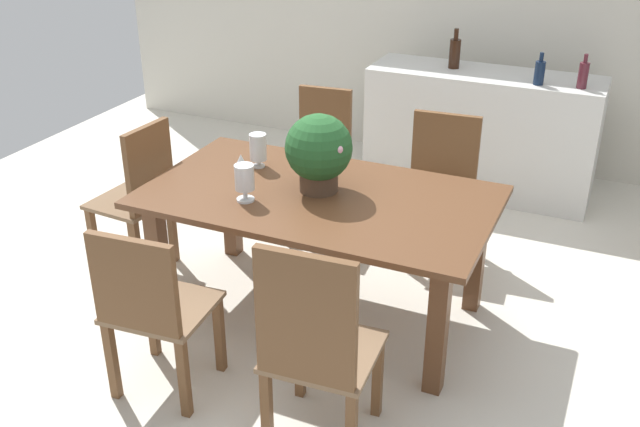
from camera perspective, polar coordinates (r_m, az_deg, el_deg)
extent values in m
plane|color=silver|center=(4.49, 0.72, -6.54)|extent=(7.04, 7.04, 0.00)
cube|color=beige|center=(6.35, 10.52, 15.64)|extent=(6.40, 0.10, 2.60)
cube|color=brown|center=(4.01, -0.09, 1.30)|extent=(1.90, 1.09, 0.04)
cube|color=brown|center=(4.25, -12.42, -3.61)|extent=(0.09, 0.09, 0.73)
cube|color=brown|center=(3.64, 9.12, -8.89)|extent=(0.09, 0.09, 0.73)
cube|color=brown|center=(4.84, -6.90, 0.75)|extent=(0.09, 0.09, 0.73)
cube|color=brown|center=(4.31, 12.06, -3.08)|extent=(0.09, 0.09, 0.73)
cube|color=brown|center=(3.84, -7.82, -9.25)|extent=(0.05, 0.05, 0.44)
cube|color=brown|center=(4.01, -12.91, -7.98)|extent=(0.05, 0.05, 0.44)
cube|color=brown|center=(3.59, -10.52, -12.43)|extent=(0.05, 0.05, 0.44)
cube|color=brown|center=(3.77, -15.86, -10.88)|extent=(0.05, 0.05, 0.44)
cube|color=brown|center=(3.66, -12.13, -7.13)|extent=(0.50, 0.48, 0.03)
cube|color=brown|center=(3.39, -14.25, -5.39)|extent=(0.43, 0.07, 0.47)
cube|color=brown|center=(3.55, 4.50, -12.51)|extent=(0.05, 0.05, 0.44)
cube|color=brown|center=(3.65, -1.56, -11.18)|extent=(0.05, 0.05, 0.44)
cube|color=brown|center=(3.37, -4.16, -15.02)|extent=(0.05, 0.05, 0.44)
cube|color=brown|center=(3.30, 0.32, -10.66)|extent=(0.50, 0.50, 0.03)
cube|color=brown|center=(2.96, -1.12, -8.22)|extent=(0.43, 0.07, 0.60)
cube|color=brown|center=(5.09, -14.50, -0.36)|extent=(0.05, 0.05, 0.44)
cube|color=brown|center=(4.88, -17.17, -1.96)|extent=(0.05, 0.05, 0.44)
cube|color=brown|center=(4.87, -11.37, -1.27)|extent=(0.05, 0.05, 0.44)
cube|color=brown|center=(4.65, -14.01, -3.00)|extent=(0.05, 0.05, 0.44)
cube|color=brown|center=(4.77, -14.58, 0.87)|extent=(0.46, 0.45, 0.03)
cube|color=brown|center=(4.53, -13.12, 3.50)|extent=(0.07, 0.39, 0.52)
cube|color=brown|center=(4.77, 6.12, -1.49)|extent=(0.05, 0.05, 0.44)
cube|color=brown|center=(4.71, 10.81, -2.26)|extent=(0.05, 0.05, 0.44)
cube|color=brown|center=(5.06, 7.06, 0.15)|extent=(0.05, 0.05, 0.44)
cube|color=brown|center=(5.00, 11.49, -0.55)|extent=(0.05, 0.05, 0.44)
cube|color=brown|center=(4.78, 9.06, 1.49)|extent=(0.50, 0.43, 0.03)
cube|color=brown|center=(4.85, 9.72, 5.01)|extent=(0.44, 0.07, 0.47)
cube|color=brown|center=(5.03, -2.82, 0.15)|extent=(0.05, 0.05, 0.44)
cube|color=brown|center=(4.92, 0.75, -0.40)|extent=(0.05, 0.05, 0.44)
cube|color=brown|center=(5.35, -1.33, 1.86)|extent=(0.05, 0.05, 0.44)
cube|color=brown|center=(5.25, 2.04, 1.38)|extent=(0.05, 0.05, 0.44)
cube|color=brown|center=(5.04, -0.34, 3.19)|extent=(0.44, 0.49, 0.03)
cube|color=brown|center=(5.12, 0.42, 6.91)|extent=(0.37, 0.07, 0.53)
cylinder|color=#4C3828|center=(4.02, -0.10, 2.56)|extent=(0.21, 0.21, 0.11)
sphere|color=#235628|center=(3.95, -0.10, 5.14)|extent=(0.37, 0.37, 0.37)
sphere|color=#DB9EB2|center=(4.01, -1.50, 6.03)|extent=(0.05, 0.05, 0.05)
sphere|color=#DB9EB2|center=(3.82, 1.46, 4.99)|extent=(0.05, 0.05, 0.05)
sphere|color=#DB9EB2|center=(4.06, -1.36, 5.86)|extent=(0.04, 0.04, 0.04)
sphere|color=#DB9EB2|center=(4.10, 0.00, 5.76)|extent=(0.04, 0.04, 0.04)
cylinder|color=silver|center=(4.36, -4.78, 3.71)|extent=(0.07, 0.07, 0.01)
cylinder|color=silver|center=(4.35, -4.79, 3.99)|extent=(0.02, 0.02, 0.03)
cylinder|color=silver|center=(4.32, -4.84, 5.17)|extent=(0.10, 0.10, 0.16)
cylinder|color=silver|center=(3.95, -5.80, 1.10)|extent=(0.10, 0.10, 0.01)
cylinder|color=silver|center=(3.93, -5.82, 1.54)|extent=(0.02, 0.02, 0.05)
cylinder|color=silver|center=(3.89, -5.89, 2.83)|extent=(0.11, 0.11, 0.14)
cylinder|color=silver|center=(4.23, -6.09, 2.85)|extent=(0.06, 0.06, 0.00)
cylinder|color=silver|center=(4.22, -6.12, 3.29)|extent=(0.01, 0.01, 0.07)
cone|color=silver|center=(4.19, -6.16, 4.15)|extent=(0.07, 0.07, 0.07)
cube|color=silver|center=(5.86, 12.36, 6.16)|extent=(1.74, 0.55, 0.95)
cylinder|color=#0F1E38|center=(5.49, 16.68, 10.41)|extent=(0.07, 0.07, 0.17)
cylinder|color=#0F1E38|center=(5.46, 16.83, 11.56)|extent=(0.03, 0.03, 0.06)
cylinder|color=black|center=(5.77, 10.42, 12.10)|extent=(0.08, 0.08, 0.22)
cylinder|color=black|center=(5.74, 10.54, 13.55)|extent=(0.03, 0.03, 0.08)
cylinder|color=#511E28|center=(5.49, 19.76, 10.05)|extent=(0.07, 0.07, 0.18)
cylinder|color=#511E28|center=(5.46, 19.95, 11.26)|extent=(0.03, 0.03, 0.06)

